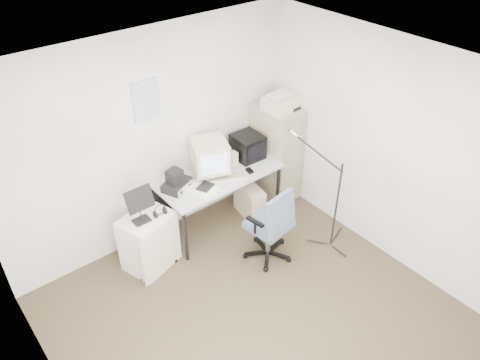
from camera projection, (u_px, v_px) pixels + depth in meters
floor at (257, 319)px, 4.70m from camera, size 3.60×3.60×0.01m
ceiling at (265, 88)px, 3.26m from camera, size 3.60×3.60×0.01m
wall_back at (152, 141)px, 5.12m from camera, size 3.60×0.02×2.50m
wall_left at (53, 337)px, 3.05m from camera, size 0.02×3.60×2.50m
wall_right at (389, 154)px, 4.91m from camera, size 0.02×3.60×2.50m
wall_calendar at (146, 100)px, 4.82m from camera, size 0.30×0.02×0.44m
filing_cabinet at (276, 152)px, 6.08m from camera, size 0.40×0.60×1.30m
printer at (283, 102)px, 5.61m from camera, size 0.47×0.34×0.17m
desk at (219, 198)px, 5.73m from camera, size 1.50×0.70×0.73m
crt_monitor at (210, 158)px, 5.40m from camera, size 0.52×0.53×0.44m
crt_tv at (248, 146)px, 5.75m from camera, size 0.34×0.36×0.30m
desk_speaker at (233, 158)px, 5.65m from camera, size 0.09×0.09×0.17m
keyboard at (228, 177)px, 5.45m from camera, size 0.47×0.33×0.02m
mouse at (250, 171)px, 5.55m from camera, size 0.08×0.11×0.03m
radio_receiver at (177, 185)px, 5.26m from camera, size 0.39×0.34×0.09m
radio_speaker at (175, 176)px, 5.18m from camera, size 0.19×0.18×0.16m
papers at (202, 189)px, 5.26m from camera, size 0.34×0.38×0.02m
pc_tower at (249, 201)px, 5.94m from camera, size 0.28×0.49×0.44m
office_chair at (269, 223)px, 5.17m from camera, size 0.64×0.64×0.98m
side_cart at (149, 241)px, 5.15m from camera, size 0.64×0.57×0.67m
music_stand at (139, 205)px, 4.79m from camera, size 0.31×0.18×0.43m
headphones at (160, 212)px, 4.97m from camera, size 0.16×0.16×0.03m
mic_stand at (338, 194)px, 5.17m from camera, size 0.03×0.03×1.50m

